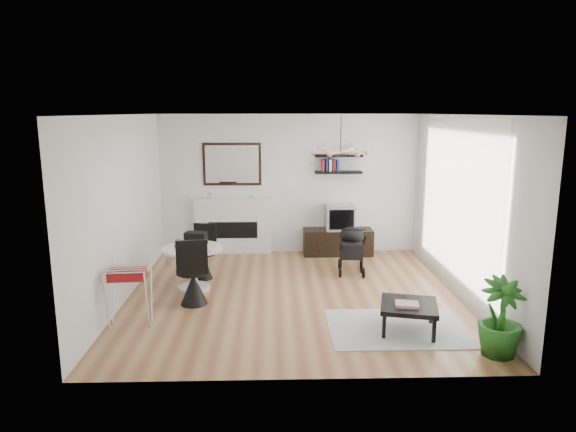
{
  "coord_description": "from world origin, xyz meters",
  "views": [
    {
      "loc": [
        -0.32,
        -7.4,
        2.75
      ],
      "look_at": [
        -0.08,
        0.4,
        1.15
      ],
      "focal_mm": 32.0,
      "sensor_mm": 36.0,
      "label": 1
    }
  ],
  "objects_px": {
    "fireplace": "(233,219)",
    "coffee_table": "(409,307)",
    "drying_rack": "(129,295)",
    "tv_console": "(338,242)",
    "crt_tv": "(340,217)",
    "dining_table": "(193,262)",
    "potted_plant": "(500,318)",
    "stroller": "(351,251)"
  },
  "relations": [
    {
      "from": "stroller",
      "to": "coffee_table",
      "type": "distance_m",
      "value": 2.49
    },
    {
      "from": "dining_table",
      "to": "potted_plant",
      "type": "bearing_deg",
      "value": -31.48
    },
    {
      "from": "fireplace",
      "to": "tv_console",
      "type": "bearing_deg",
      "value": -4.68
    },
    {
      "from": "dining_table",
      "to": "fireplace",
      "type": "bearing_deg",
      "value": 77.36
    },
    {
      "from": "crt_tv",
      "to": "stroller",
      "type": "height_order",
      "value": "crt_tv"
    },
    {
      "from": "dining_table",
      "to": "drying_rack",
      "type": "xyz_separation_m",
      "value": [
        -0.61,
        -1.38,
        -0.03
      ]
    },
    {
      "from": "drying_rack",
      "to": "coffee_table",
      "type": "distance_m",
      "value": 3.58
    },
    {
      "from": "dining_table",
      "to": "stroller",
      "type": "bearing_deg",
      "value": 17.24
    },
    {
      "from": "stroller",
      "to": "potted_plant",
      "type": "height_order",
      "value": "potted_plant"
    },
    {
      "from": "crt_tv",
      "to": "coffee_table",
      "type": "relative_size",
      "value": 0.66
    },
    {
      "from": "tv_console",
      "to": "fireplace",
      "type": "bearing_deg",
      "value": 175.32
    },
    {
      "from": "fireplace",
      "to": "potted_plant",
      "type": "distance_m",
      "value": 5.57
    },
    {
      "from": "dining_table",
      "to": "potted_plant",
      "type": "xyz_separation_m",
      "value": [
        3.82,
        -2.34,
        0.01
      ]
    },
    {
      "from": "tv_console",
      "to": "crt_tv",
      "type": "relative_size",
      "value": 2.42
    },
    {
      "from": "crt_tv",
      "to": "dining_table",
      "type": "height_order",
      "value": "crt_tv"
    },
    {
      "from": "fireplace",
      "to": "potted_plant",
      "type": "height_order",
      "value": "fireplace"
    },
    {
      "from": "dining_table",
      "to": "coffee_table",
      "type": "relative_size",
      "value": 1.11
    },
    {
      "from": "coffee_table",
      "to": "crt_tv",
      "type": "bearing_deg",
      "value": 96.61
    },
    {
      "from": "dining_table",
      "to": "coffee_table",
      "type": "height_order",
      "value": "dining_table"
    },
    {
      "from": "fireplace",
      "to": "coffee_table",
      "type": "distance_m",
      "value": 4.53
    },
    {
      "from": "fireplace",
      "to": "crt_tv",
      "type": "height_order",
      "value": "fireplace"
    },
    {
      "from": "potted_plant",
      "to": "tv_console",
      "type": "bearing_deg",
      "value": 107.02
    },
    {
      "from": "fireplace",
      "to": "drying_rack",
      "type": "xyz_separation_m",
      "value": [
        -1.08,
        -3.48,
        -0.26
      ]
    },
    {
      "from": "potted_plant",
      "to": "coffee_table",
      "type": "bearing_deg",
      "value": 141.56
    },
    {
      "from": "dining_table",
      "to": "stroller",
      "type": "height_order",
      "value": "stroller"
    },
    {
      "from": "fireplace",
      "to": "tv_console",
      "type": "height_order",
      "value": "fireplace"
    },
    {
      "from": "crt_tv",
      "to": "coffee_table",
      "type": "distance_m",
      "value": 3.64
    },
    {
      "from": "stroller",
      "to": "drying_rack",
      "type": "bearing_deg",
      "value": -140.24
    },
    {
      "from": "fireplace",
      "to": "potted_plant",
      "type": "xyz_separation_m",
      "value": [
        3.35,
        -4.44,
        -0.23
      ]
    },
    {
      "from": "fireplace",
      "to": "dining_table",
      "type": "xyz_separation_m",
      "value": [
        -0.47,
        -2.1,
        -0.24
      ]
    },
    {
      "from": "crt_tv",
      "to": "stroller",
      "type": "relative_size",
      "value": 0.63
    },
    {
      "from": "tv_console",
      "to": "stroller",
      "type": "height_order",
      "value": "stroller"
    },
    {
      "from": "crt_tv",
      "to": "drying_rack",
      "type": "distance_m",
      "value": 4.59
    },
    {
      "from": "fireplace",
      "to": "stroller",
      "type": "distance_m",
      "value": 2.52
    },
    {
      "from": "fireplace",
      "to": "potted_plant",
      "type": "relative_size",
      "value": 2.37
    },
    {
      "from": "crt_tv",
      "to": "tv_console",
      "type": "bearing_deg",
      "value": 174.53
    },
    {
      "from": "drying_rack",
      "to": "stroller",
      "type": "relative_size",
      "value": 0.92
    },
    {
      "from": "crt_tv",
      "to": "dining_table",
      "type": "distance_m",
      "value": 3.21
    },
    {
      "from": "fireplace",
      "to": "drying_rack",
      "type": "bearing_deg",
      "value": -107.22
    },
    {
      "from": "crt_tv",
      "to": "potted_plant",
      "type": "bearing_deg",
      "value": -73.39
    },
    {
      "from": "crt_tv",
      "to": "dining_table",
      "type": "bearing_deg",
      "value": -142.84
    },
    {
      "from": "fireplace",
      "to": "coffee_table",
      "type": "relative_size",
      "value": 2.58
    }
  ]
}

